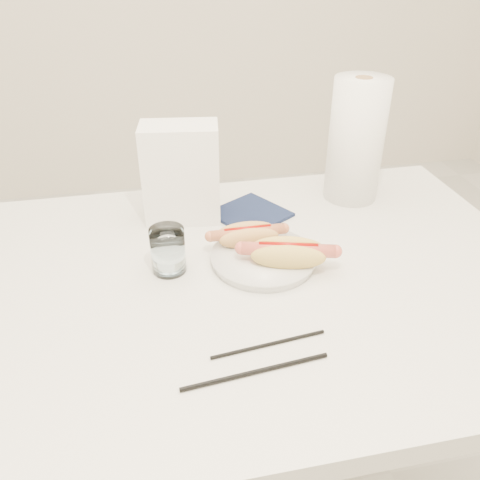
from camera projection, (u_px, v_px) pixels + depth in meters
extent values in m
cube|color=silver|center=(234.00, 284.00, 0.94)|extent=(1.20, 0.80, 0.04)
cylinder|color=silver|center=(12.00, 346.00, 1.33)|extent=(0.04, 0.04, 0.71)
cylinder|color=silver|center=(388.00, 295.00, 1.51)|extent=(0.04, 0.04, 0.71)
cylinder|color=white|center=(263.00, 259.00, 0.96)|extent=(0.24, 0.24, 0.02)
ellipsoid|color=#E1A55A|center=(249.00, 238.00, 0.97)|extent=(0.12, 0.03, 0.04)
ellipsoid|color=#E1A55A|center=(246.00, 231.00, 0.99)|extent=(0.12, 0.03, 0.04)
ellipsoid|color=#E1A55A|center=(247.00, 239.00, 0.99)|extent=(0.11, 0.05, 0.02)
cylinder|color=#C36B45|center=(248.00, 232.00, 0.98)|extent=(0.15, 0.02, 0.02)
cylinder|color=#990A05|center=(248.00, 228.00, 0.97)|extent=(0.09, 0.01, 0.01)
ellipsoid|color=#E6BF59|center=(288.00, 257.00, 0.91)|extent=(0.14, 0.07, 0.05)
ellipsoid|color=#E6BF59|center=(288.00, 248.00, 0.94)|extent=(0.14, 0.07, 0.05)
ellipsoid|color=#E6BF59|center=(288.00, 257.00, 0.93)|extent=(0.13, 0.08, 0.03)
cylinder|color=#D35B4A|center=(288.00, 250.00, 0.92)|extent=(0.17, 0.07, 0.03)
cylinder|color=#990A05|center=(288.00, 245.00, 0.91)|extent=(0.11, 0.04, 0.01)
cylinder|color=white|center=(168.00, 250.00, 0.92)|extent=(0.06, 0.06, 0.09)
cylinder|color=black|center=(256.00, 372.00, 0.72)|extent=(0.22, 0.03, 0.01)
cylinder|color=black|center=(269.00, 344.00, 0.77)|extent=(0.19, 0.03, 0.01)
cube|color=white|center=(181.00, 173.00, 1.06)|extent=(0.17, 0.11, 0.21)
cube|color=#131C3C|center=(250.00, 214.00, 1.12)|extent=(0.20, 0.20, 0.01)
cylinder|color=white|center=(356.00, 141.00, 1.13)|extent=(0.15, 0.15, 0.28)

